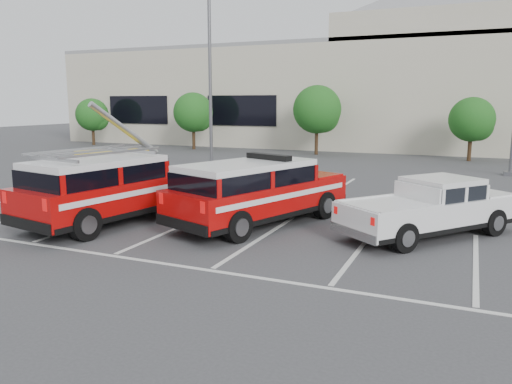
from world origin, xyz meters
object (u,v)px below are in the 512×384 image
tree_far_left (93,116)px  tree_left (194,114)px  white_pickup (430,213)px  utility_rig (110,171)px  convention_building (412,89)px  tree_mid_left (318,111)px  tree_mid_right (473,121)px  fire_chief_suv (257,196)px  light_pole_left (210,73)px  ladder_suv (110,194)px

tree_far_left → tree_left: bearing=0.0°
white_pickup → utility_rig: 13.52m
convention_building → tree_left: 18.11m
tree_mid_left → tree_mid_right: size_ratio=1.21×
tree_far_left → fire_chief_suv: 31.79m
light_pole_left → white_pickup: light_pole_left is taller
fire_chief_suv → utility_rig: (-8.35, 3.36, -0.12)m
tree_far_left → utility_rig: tree_far_left is taller
white_pickup → utility_rig: bearing=-153.0°
convention_building → fire_chief_suv: bearing=-91.7°
convention_building → tree_left: size_ratio=13.58×
tree_mid_left → white_pickup: (9.09, -19.90, -2.40)m
convention_building → white_pickup: convention_building is taller
light_pole_left → convention_building: bearing=67.6°
tree_mid_right → white_pickup: tree_mid_right is taller
fire_chief_suv → ladder_suv: bearing=-138.7°
fire_chief_suv → utility_rig: utility_rig is taller
white_pickup → utility_rig: utility_rig is taller
white_pickup → utility_rig: size_ratio=1.10×
utility_rig → tree_mid_left: bearing=95.3°
fire_chief_suv → white_pickup: (4.90, 0.66, -0.22)m
tree_mid_right → ladder_suv: bearing=-114.3°
convention_building → white_pickup: (4.00, -29.72, -4.08)m
white_pickup → tree_mid_right: bearing=125.9°
tree_far_left → ladder_suv: tree_far_left is taller
convention_building → tree_mid_left: size_ratio=12.38×
tree_mid_right → fire_chief_suv: 21.43m
tree_far_left → utility_rig: size_ratio=0.84×
convention_building → light_pole_left: 21.49m
tree_left → ladder_suv: (9.97, -22.18, -1.86)m
ladder_suv → utility_rig: bearing=140.1°
fire_chief_suv → white_pickup: bearing=28.0°
light_pole_left → white_pickup: size_ratio=1.96×
convention_building → tree_left: convention_building is taller
tree_far_left → light_pole_left: 19.85m
tree_left → tree_mid_left: 10.00m
fire_chief_suv → utility_rig: size_ratio=1.34×
light_pole_left → utility_rig: size_ratio=2.15×
tree_left → white_pickup: 27.66m
convention_building → fire_chief_suv: size_ratio=9.41×
convention_building → tree_mid_left: 11.19m
convention_building → tree_mid_right: bearing=-63.4°
tree_mid_left → utility_rig: tree_mid_left is taller
utility_rig → fire_chief_suv: bearing=-3.0°
tree_mid_right → fire_chief_suv: bearing=-105.8°
fire_chief_suv → white_pickup: fire_chief_suv is taller
convention_building → ladder_suv: bearing=-99.1°
tree_left → fire_chief_suv: (14.19, -20.56, -1.91)m
tree_mid_left → light_pole_left: size_ratio=0.47×
tree_mid_right → tree_mid_left: bearing=180.0°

